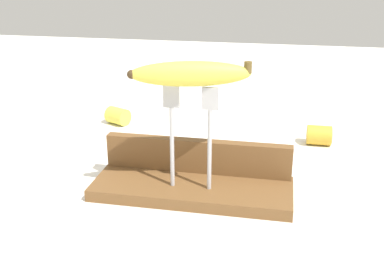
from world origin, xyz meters
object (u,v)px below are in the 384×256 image
object	(u,v)px
banana_raised_center	(191,74)
fork_stand_center	(191,128)
banana_chunk_near	(320,135)
banana_chunk_far	(118,116)

from	to	relation	value
banana_raised_center	fork_stand_center	bearing A→B (deg)	13.92
banana_chunk_near	fork_stand_center	bearing A→B (deg)	-127.97
fork_stand_center	banana_chunk_near	distance (m)	0.38
banana_chunk_near	banana_chunk_far	xyz separation A→B (m)	(-0.47, 0.04, -0.00)
fork_stand_center	banana_chunk_far	xyz separation A→B (m)	(-0.25, 0.33, -0.10)
banana_chunk_near	banana_chunk_far	size ratio (longest dim) A/B	0.82
banana_chunk_near	banana_chunk_far	world-z (taller)	banana_chunk_near
fork_stand_center	banana_raised_center	size ratio (longest dim) A/B	0.90
fork_stand_center	banana_raised_center	bearing A→B (deg)	-166.08
fork_stand_center	banana_chunk_near	world-z (taller)	fork_stand_center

